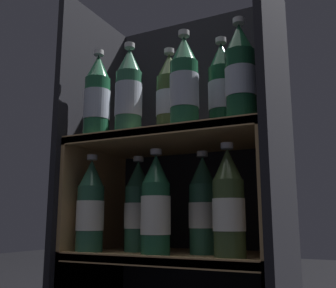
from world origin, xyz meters
name	(u,v)px	position (x,y,z in m)	size (l,w,h in m)	color
fridge_back_wall	(198,167)	(0.00, 0.33, 0.51)	(0.60, 0.02, 1.02)	black
fridge_side_left	(92,167)	(-0.29, 0.16, 0.51)	(0.02, 0.36, 1.02)	black
fridge_side_right	(280,153)	(0.29, 0.16, 0.51)	(0.02, 0.36, 1.02)	black
shelf_lower	(174,273)	(0.00, 0.15, 0.20)	(0.56, 0.32, 0.26)	tan
shelf_upper	(175,196)	(0.00, 0.15, 0.41)	(0.56, 0.32, 0.58)	tan
bottle_upper_front_0	(97,99)	(-0.20, 0.06, 0.69)	(0.08, 0.08, 0.27)	#1E5638
bottle_upper_front_1	(129,94)	(-0.09, 0.06, 0.69)	(0.08, 0.08, 0.27)	#285B42
bottle_upper_front_2	(184,85)	(0.08, 0.06, 0.69)	(0.08, 0.08, 0.27)	#1E5638
bottle_upper_front_3	(241,75)	(0.23, 0.06, 0.69)	(0.08, 0.08, 0.27)	#144228
bottle_upper_back_0	(128,104)	(-0.15, 0.14, 0.69)	(0.08, 0.08, 0.27)	#144228
bottle_upper_back_1	(169,97)	(-0.01, 0.14, 0.69)	(0.08, 0.08, 0.27)	#384C28
bottle_upper_back_2	(222,90)	(0.15, 0.14, 0.69)	(0.08, 0.08, 0.27)	#144228
bottle_lower_front_0	(90,208)	(-0.21, 0.06, 0.38)	(0.08, 0.08, 0.27)	#285B42
bottle_lower_front_1	(156,208)	(-0.01, 0.06, 0.37)	(0.08, 0.08, 0.27)	#1E5638
bottle_lower_front_2	(229,206)	(0.19, 0.06, 0.38)	(0.08, 0.08, 0.27)	#384C28
bottle_lower_back_0	(138,208)	(-0.11, 0.14, 0.38)	(0.08, 0.08, 0.27)	#285B42
bottle_lower_back_1	(203,207)	(0.09, 0.14, 0.38)	(0.08, 0.08, 0.27)	#285B42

